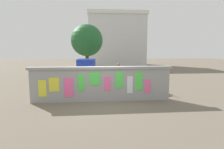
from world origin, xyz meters
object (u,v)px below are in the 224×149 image
bicycle_far (107,85)px  auto_rickshaw_truck (72,73)px  bicycle_near (111,77)px  motorcycle (148,86)px  person_walking (118,72)px  person_bystander (62,79)px  tree_roadside (87,41)px

bicycle_far → auto_rickshaw_truck: bearing=139.3°
bicycle_near → auto_rickshaw_truck: bearing=-161.1°
motorcycle → person_walking: 2.70m
auto_rickshaw_truck → motorcycle: (4.56, -3.10, -0.44)m
motorcycle → person_bystander: 4.79m
person_walking → tree_roadside: bearing=111.2°
person_walking → person_bystander: same height
motorcycle → person_walking: size_ratio=1.15×
person_walking → person_bystander: 4.16m
auto_rickshaw_truck → person_walking: size_ratio=2.28×
bicycle_far → person_walking: size_ratio=1.04×
bicycle_near → person_walking: 1.96m
motorcycle → tree_roadside: tree_roadside is taller
motorcycle → bicycle_near: size_ratio=1.12×
tree_roadside → person_walking: bearing=-68.8°
auto_rickshaw_truck → tree_roadside: size_ratio=0.76×
person_walking → person_bystander: (-3.34, -2.47, 0.00)m
motorcycle → tree_roadside: size_ratio=0.39×
bicycle_far → tree_roadside: size_ratio=0.35×
motorcycle → bicycle_far: bearing=153.6°
auto_rickshaw_truck → bicycle_far: 3.09m
person_walking → tree_roadside: size_ratio=0.34×
person_bystander → auto_rickshaw_truck: bearing=86.6°
bicycle_near → bicycle_far: bearing=-100.4°
bicycle_near → tree_roadside: (-1.95, 3.92, 2.95)m
tree_roadside → motorcycle: bearing=-65.5°
auto_rickshaw_truck → person_walking: 3.26m
bicycle_far → tree_roadside: bearing=101.5°
motorcycle → bicycle_near: (-1.71, 4.08, -0.10)m
auto_rickshaw_truck → bicycle_far: bearing=-40.7°
person_walking → auto_rickshaw_truck: bearing=164.7°
bicycle_near → person_walking: (0.29, -1.83, 0.62)m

